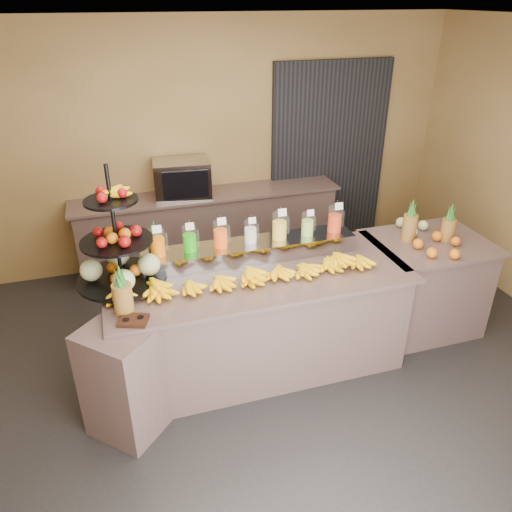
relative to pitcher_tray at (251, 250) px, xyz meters
name	(u,v)px	position (x,y,z in m)	size (l,w,h in m)	color
ground	(269,384)	(-0.01, -0.58, -1.01)	(6.00, 6.00, 0.00)	black
room_envelope	(263,143)	(0.17, 0.21, 0.87)	(6.04, 5.02, 2.82)	brown
buffet_counter	(247,325)	(-0.13, -0.32, -0.54)	(2.75, 1.25, 0.93)	gray
right_counter	(423,284)	(1.69, -0.18, -0.54)	(1.08, 0.88, 0.93)	gray
back_ledge	(209,230)	(-0.01, 1.67, -0.54)	(3.10, 0.55, 0.93)	gray
pitcher_tray	(251,250)	(0.00, 0.00, 0.00)	(1.85, 0.30, 0.15)	gray
juice_pitcher_orange_a	(158,244)	(-0.78, 0.00, 0.18)	(0.12, 0.13, 0.30)	silver
juice_pitcher_green	(190,240)	(-0.52, 0.00, 0.17)	(0.12, 0.12, 0.28)	silver
juice_pitcher_orange_b	(221,236)	(-0.26, 0.00, 0.18)	(0.12, 0.13, 0.30)	silver
juice_pitcher_milk	(251,233)	(0.00, 0.00, 0.16)	(0.11, 0.11, 0.26)	silver
juice_pitcher_lemon	(279,228)	(0.26, 0.00, 0.18)	(0.13, 0.13, 0.31)	silver
juice_pitcher_lime	(307,225)	(0.52, 0.00, 0.16)	(0.11, 0.11, 0.27)	silver
juice_pitcher_orange_c	(335,221)	(0.78, 0.00, 0.18)	(0.13, 0.13, 0.30)	silver
banana_heap	(247,273)	(-0.13, -0.35, -0.01)	(2.18, 0.20, 0.18)	yellow
fruit_stand	(126,256)	(-1.04, -0.12, 0.17)	(0.74, 0.74, 0.98)	black
condiment_caddy	(133,320)	(-1.06, -0.67, -0.06)	(0.20, 0.15, 0.03)	black
pineapple_left_a	(123,296)	(-1.11, -0.54, 0.07)	(0.14, 0.14, 0.40)	brown
pineapple_left_b	(156,247)	(-0.78, 0.16, 0.07)	(0.13, 0.13, 0.40)	brown
right_fruit_pile	(433,237)	(1.65, -0.25, 0.00)	(0.47, 0.45, 0.25)	brown
oven_warmer	(182,178)	(-0.30, 1.67, 0.13)	(0.62, 0.43, 0.41)	gray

